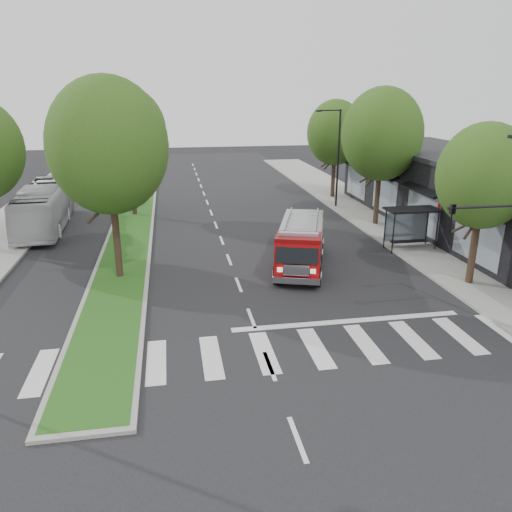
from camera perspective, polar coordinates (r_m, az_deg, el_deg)
The scene contains 13 objects.
ground at distance 21.73m, azimuth -0.53°, elevation -7.14°, with size 140.00×140.00×0.00m, color black.
sidewalk_right at distance 34.55m, azimuth 17.53°, elevation 1.90°, with size 5.00×80.00×0.15m, color gray.
median at distance 38.60m, azimuth -13.82°, elevation 3.91°, with size 3.00×50.00×0.15m.
storefront_row at distance 36.27m, azimuth 24.27°, elevation 5.84°, with size 8.00×30.00×5.00m, color black.
bus_shelter at distance 31.88m, azimuth 17.27°, elevation 4.26°, with size 3.20×1.60×2.61m.
tree_right_near at distance 26.20m, azimuth 24.59°, elevation 8.27°, with size 4.40×4.40×8.05m.
tree_right_mid at distance 36.55m, azimuth 14.21°, elevation 13.32°, with size 5.60×5.60×9.72m.
tree_right_far at distance 45.91m, azimuth 9.05°, elevation 13.74°, with size 5.00×5.00×8.73m.
tree_median_near at distance 25.64m, azimuth -16.53°, elevation 11.94°, with size 5.80×5.80×10.16m.
tree_median_far at distance 39.56m, azimuth -14.37°, elevation 13.65°, with size 5.60×5.60×9.72m.
streetlight_right_far at distance 41.90m, azimuth 9.20°, elevation 11.44°, with size 2.11×0.20×8.00m.
fire_engine at distance 27.82m, azimuth 5.16°, elevation 1.42°, with size 4.58×8.07×2.68m.
city_bus at distance 38.45m, azimuth -23.03°, elevation 5.20°, with size 2.63×11.25×3.13m, color #B4B4B8.
Camera 1 is at (-3.17, -19.36, 9.35)m, focal length 35.00 mm.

